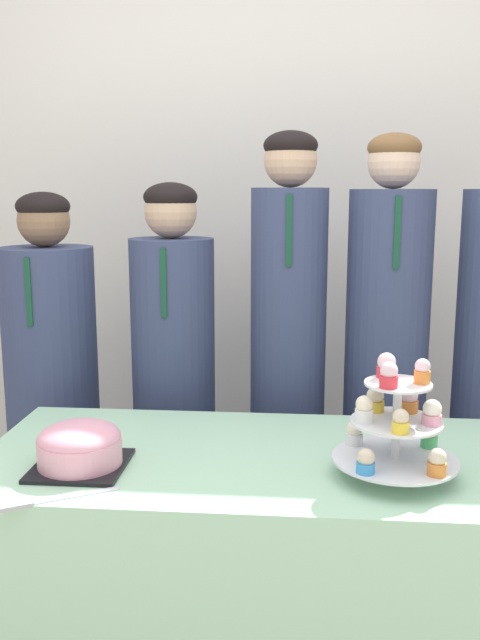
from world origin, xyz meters
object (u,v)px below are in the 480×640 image
Objects in this scene: round_cake at (80,446)px; student_0 at (54,405)px; cupcake_stand at (396,422)px; student_3 at (385,385)px; student_1 at (174,402)px; student_2 at (287,379)px; cake_knife at (38,502)px.

student_0 is at bearing 115.03° from round_cake.
student_3 is (0.06, 0.70, -0.11)m from cupcake_stand.
student_0 is 0.98× the size of student_1.
cupcake_stand is 0.75m from student_2.
cupcake_stand is at bearing -47.16° from student_1.
student_1 is 0.90× the size of student_3.
student_2 reaches higher than student_1.
round_cake is 0.73m from student_1.
cake_knife is (-0.03, -0.19, -0.05)m from round_cake.
cake_knife is at bearing -165.23° from cupcake_stand.
student_3 reaches higher than student_1.
student_2 is at bearing 0.00° from student_1.
student_1 is at bearing 52.77° from cake_knife.
cupcake_stand is (0.78, 0.21, 0.13)m from cake_knife.
cake_knife is 0.17× the size of student_0.
student_3 reaches higher than round_cake.
cupcake_stand is 0.19× the size of student_3.
student_2 reaches higher than student_0.
student_2 is 1.01× the size of student_3.
student_0 is at bearing 180.00° from student_3.
cake_knife is 0.96m from student_0.
student_0 is 0.43m from student_1.
student_3 is at bearing 41.25° from round_cake.
student_3 reaches higher than cupcake_stand.
student_2 reaches higher than cupcake_stand.
student_0 reaches higher than cupcake_stand.
cake_knife is 1.24m from student_3.
student_1 is (0.10, 0.71, -0.11)m from round_cake.
student_2 reaches higher than cake_knife.
student_0 reaches higher than round_cake.
student_2 is (0.82, -0.00, 0.12)m from student_0.
cupcake_stand is (0.75, 0.01, 0.08)m from round_cake.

